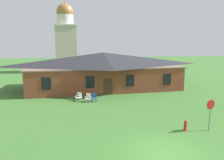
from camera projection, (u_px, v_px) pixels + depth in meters
ground_plane at (165, 153)px, 12.74m from camera, size 200.00×200.00×0.00m
brick_building at (103, 70)px, 31.98m from camera, size 21.90×10.40×5.27m
dome_tower at (66, 40)px, 50.45m from camera, size 5.18×5.18×16.75m
stop_sign at (210, 108)px, 15.80m from camera, size 0.79×0.20×2.43m
lawn_chair_by_porch at (79, 97)px, 24.52m from camera, size 0.81×0.85×0.96m
lawn_chair_near_door at (88, 97)px, 24.12m from camera, size 0.76×0.81×0.96m
lawn_chair_left_end at (94, 97)px, 24.26m from camera, size 0.73×0.78×0.96m
fire_hydrant at (185, 125)px, 16.07m from camera, size 0.36×0.28×0.79m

